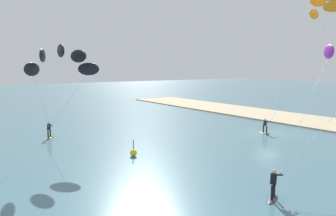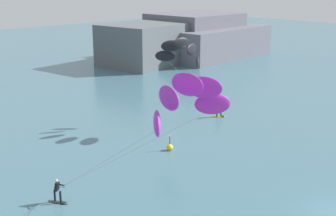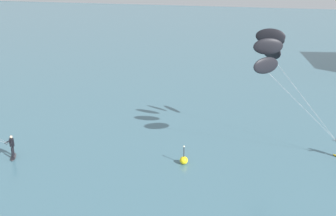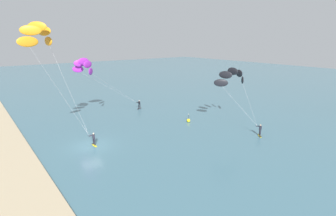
# 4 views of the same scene
# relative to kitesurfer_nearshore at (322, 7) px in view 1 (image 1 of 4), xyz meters

# --- Properties ---
(ground_plane) EXTENTS (240.00, 240.00, 0.00)m
(ground_plane) POSITION_rel_kitesurfer_nearshore_xyz_m (3.08, 3.84, -13.13)
(ground_plane) COLOR #426B7A
(sand_strip) EXTENTS (80.00, 9.42, 0.16)m
(sand_strip) POSITION_rel_kitesurfer_nearshore_xyz_m (3.08, -7.11, -13.05)
(sand_strip) COLOR tan
(sand_strip) RESTS_ON ground
(kitesurfer_nearshore) EXTENTS (7.15, 7.16, 14.95)m
(kitesurfer_nearshore) POSITION_rel_kitesurfer_nearshore_xyz_m (0.00, 0.00, 0.00)
(kitesurfer_nearshore) COLOR yellow
(kitesurfer_nearshore) RESTS_ON ground
(kitesurfer_far_out) EXTENTS (7.31, 6.29, 8.97)m
(kitesurfer_far_out) POSITION_rel_kitesurfer_nearshore_xyz_m (8.52, 23.97, -5.73)
(kitesurfer_far_out) COLOR yellow
(kitesurfer_far_out) RESTS_ON ground
(marker_buoy) EXTENTS (0.56, 0.56, 1.38)m
(marker_buoy) POSITION_rel_kitesurfer_nearshore_xyz_m (3.18, 20.09, -12.83)
(marker_buoy) COLOR yellow
(marker_buoy) RESTS_ON ground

